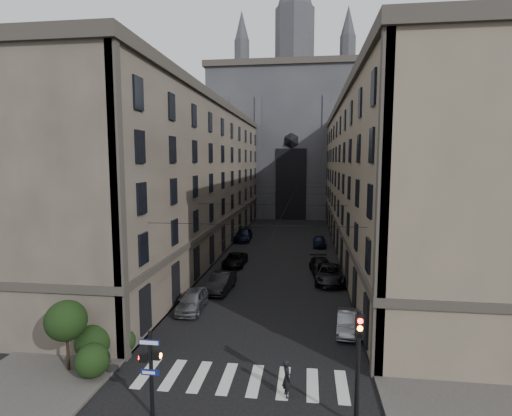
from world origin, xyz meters
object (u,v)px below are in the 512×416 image
at_px(traffic_light_right, 358,355).
at_px(car_left_near, 192,300).
at_px(car_left_midfar, 235,260).
at_px(car_right_far, 320,241).
at_px(car_right_midfar, 322,267).
at_px(car_right_near, 348,322).
at_px(car_right_midnear, 329,274).
at_px(car_left_midnear, 221,282).
at_px(gothic_tower, 294,133).
at_px(pedestrian_signal_left, 151,367).
at_px(car_left_far, 243,235).
at_px(pedestrian, 287,378).

distance_m(traffic_light_right, car_left_near, 16.74).
height_order(car_left_midfar, car_right_far, car_right_far).
bearing_deg(traffic_light_right, car_right_midfar, 91.74).
height_order(car_left_near, car_right_near, car_left_near).
bearing_deg(car_right_midnear, car_right_far, 90.46).
bearing_deg(car_left_midnear, car_left_midfar, 96.47).
relative_size(gothic_tower, pedestrian_signal_left, 14.50).
distance_m(pedestrian_signal_left, car_left_midnear, 17.70).
height_order(car_left_midfar, car_left_far, car_left_far).
xyz_separation_m(car_right_near, car_right_midnear, (-0.76, 11.21, 0.14)).
xyz_separation_m(gothic_tower, car_left_midnear, (-4.20, -55.84, -16.99)).
xyz_separation_m(car_right_midnear, car_right_far, (-0.41, 16.17, -0.10)).
relative_size(gothic_tower, pedestrian, 30.83).
height_order(car_left_midfar, pedestrian, pedestrian).
distance_m(car_left_far, pedestrian, 39.09).
xyz_separation_m(car_left_near, car_right_midfar, (10.29, 11.48, -0.02)).
bearing_deg(car_right_near, car_right_midfar, 101.14).
bearing_deg(car_left_midnear, car_right_far, 69.44).
distance_m(pedestrian_signal_left, car_right_midfar, 25.71).
distance_m(car_left_near, car_right_midfar, 15.42).
bearing_deg(car_right_midfar, gothic_tower, 88.33).
bearing_deg(traffic_light_right, car_right_midnear, 90.44).
relative_size(pedestrian_signal_left, car_left_far, 0.71).
height_order(car_left_near, car_left_midnear, car_left_midnear).
distance_m(pedestrian_signal_left, car_left_far, 40.57).
relative_size(pedestrian_signal_left, car_right_near, 0.96).
bearing_deg(car_left_near, car_left_midfar, 84.41).
bearing_deg(car_right_far, car_left_near, -112.51).
relative_size(car_left_near, car_right_midnear, 0.78).
bearing_deg(car_right_near, traffic_light_right, -87.76).
bearing_deg(traffic_light_right, car_left_near, 131.74).
bearing_deg(gothic_tower, pedestrian, -88.01).
bearing_deg(car_left_midfar, car_right_near, -55.48).
bearing_deg(pedestrian, car_right_midfar, -27.69).
distance_m(car_right_near, car_right_midfar, 14.01).
distance_m(car_right_midnear, car_right_midfar, 2.80).
xyz_separation_m(gothic_tower, car_left_near, (-5.42, -60.69, -17.01)).
xyz_separation_m(car_left_midnear, car_right_midfar, (9.07, 6.64, -0.05)).
relative_size(pedestrian_signal_left, car_left_midnear, 0.81).
bearing_deg(pedestrian_signal_left, gothic_tower, 87.26).
height_order(pedestrian_signal_left, car_left_midnear, pedestrian_signal_left).
height_order(car_right_near, car_right_far, car_right_far).
bearing_deg(car_left_far, car_left_midfar, -86.10).
bearing_deg(traffic_light_right, car_left_far, 106.02).
height_order(gothic_tower, car_right_midnear, gothic_tower).
bearing_deg(car_right_far, car_right_near, -87.31).
distance_m(pedestrian_signal_left, pedestrian, 6.56).
height_order(traffic_light_right, car_left_midfar, traffic_light_right).
bearing_deg(car_left_far, car_right_far, -15.86).
bearing_deg(car_left_near, car_right_far, 65.29).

